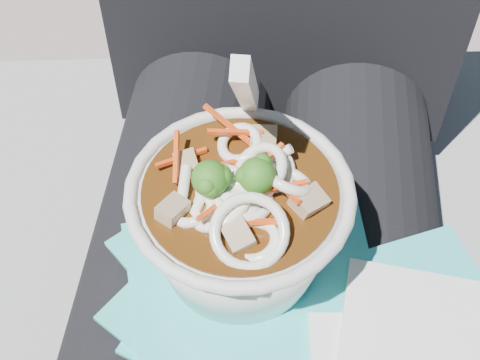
# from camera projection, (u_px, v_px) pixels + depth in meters

# --- Properties ---
(stone_ledge) EXTENTS (1.06, 0.63, 0.46)m
(stone_ledge) POSITION_uv_depth(u_px,v_px,m) (264.00, 315.00, 0.89)
(stone_ledge) COLOR gray
(stone_ledge) RESTS_ON ground
(lap) EXTENTS (0.31, 0.48, 0.15)m
(lap) POSITION_uv_depth(u_px,v_px,m) (260.00, 307.00, 0.56)
(lap) COLOR black
(lap) RESTS_ON stone_ledge
(person_body) EXTENTS (0.34, 0.94, 1.01)m
(person_body) POSITION_uv_depth(u_px,v_px,m) (269.00, 202.00, 0.60)
(person_body) COLOR black
(person_body) RESTS_ON ground
(plastic_bag) EXTENTS (0.32, 0.29, 0.01)m
(plastic_bag) POSITION_uv_depth(u_px,v_px,m) (268.00, 306.00, 0.47)
(plastic_bag) COLOR #2DBEBF
(plastic_bag) RESTS_ON lap
(udon_bowl) EXTENTS (0.17, 0.17, 0.19)m
(udon_bowl) POSITION_uv_depth(u_px,v_px,m) (240.00, 217.00, 0.44)
(udon_bowl) COLOR white
(udon_bowl) RESTS_ON plastic_bag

